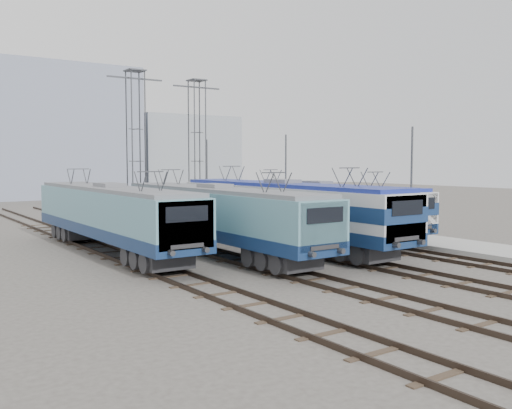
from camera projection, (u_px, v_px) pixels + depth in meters
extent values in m
plane|color=#514C47|center=(321.00, 267.00, 26.89)|extent=(160.00, 160.00, 0.00)
cube|color=#9E9E99|center=(357.00, 232.00, 39.21)|extent=(4.00, 70.00, 0.30)
cube|color=navy|center=(111.00, 229.00, 30.80)|extent=(2.82, 17.79, 0.59)
cube|color=#5B91A1|center=(110.00, 207.00, 30.71)|extent=(2.77, 17.79, 1.78)
cube|color=#5B91A1|center=(183.00, 225.00, 23.70)|extent=(2.55, 0.69, 2.02)
cube|color=slate|center=(110.00, 188.00, 30.64)|extent=(2.55, 17.08, 0.20)
cube|color=#262628|center=(157.00, 257.00, 25.98)|extent=(2.08, 3.56, 0.67)
cube|color=#262628|center=(77.00, 231.00, 35.73)|extent=(2.08, 3.56, 0.67)
cube|color=navy|center=(215.00, 230.00, 30.47)|extent=(2.79, 17.63, 0.59)
cube|color=#5B91A1|center=(215.00, 208.00, 30.38)|extent=(2.74, 17.63, 1.76)
cube|color=#5B91A1|center=(319.00, 226.00, 23.43)|extent=(2.52, 0.69, 2.00)
cube|color=slate|center=(215.00, 189.00, 30.31)|extent=(2.52, 16.92, 0.20)
cube|color=#262628|center=(281.00, 259.00, 25.70)|extent=(2.06, 3.53, 0.66)
cube|color=#262628|center=(167.00, 232.00, 35.36)|extent=(2.06, 3.53, 0.66)
cube|color=navy|center=(282.00, 223.00, 33.00)|extent=(2.91, 18.38, 0.61)
cube|color=silver|center=(282.00, 202.00, 32.91)|extent=(2.86, 18.38, 1.84)
cube|color=navy|center=(282.00, 203.00, 32.91)|extent=(2.90, 18.40, 0.71)
cube|color=silver|center=(401.00, 218.00, 25.66)|extent=(2.63, 0.71, 2.08)
cube|color=navy|center=(282.00, 185.00, 32.83)|extent=(2.63, 17.65, 0.20)
cube|color=#262628|center=(357.00, 250.00, 28.02)|extent=(2.14, 3.68, 0.69)
cube|color=#262628|center=(227.00, 227.00, 38.10)|extent=(2.14, 3.68, 0.69)
cube|color=navy|center=(317.00, 217.00, 37.37)|extent=(2.72, 17.19, 0.57)
cube|color=silver|center=(317.00, 200.00, 37.28)|extent=(2.67, 17.19, 1.72)
cube|color=navy|center=(317.00, 201.00, 37.29)|extent=(2.71, 17.21, 0.67)
cube|color=silver|center=(417.00, 212.00, 30.50)|extent=(2.46, 0.67, 1.95)
cube|color=navy|center=(317.00, 185.00, 37.21)|extent=(2.46, 16.50, 0.19)
cube|color=#262628|center=(382.00, 238.00, 32.71)|extent=(2.01, 3.44, 0.64)
cube|color=#262628|center=(266.00, 221.00, 42.13)|extent=(2.01, 3.44, 0.64)
cylinder|color=#3F4247|center=(132.00, 148.00, 43.75)|extent=(0.10, 0.10, 12.00)
cylinder|color=#3F4247|center=(146.00, 148.00, 44.37)|extent=(0.10, 0.10, 12.00)
cylinder|color=#3F4247|center=(127.00, 148.00, 44.66)|extent=(0.10, 0.10, 12.00)
cylinder|color=#3F4247|center=(140.00, 149.00, 45.28)|extent=(0.10, 0.10, 12.00)
cube|color=#3F4247|center=(135.00, 78.00, 44.11)|extent=(4.50, 0.12, 0.12)
cylinder|color=#3F4247|center=(195.00, 150.00, 49.07)|extent=(0.10, 0.10, 12.00)
cylinder|color=#3F4247|center=(206.00, 150.00, 49.69)|extent=(0.10, 0.10, 12.00)
cylinder|color=#3F4247|center=(189.00, 150.00, 49.97)|extent=(0.10, 0.10, 12.00)
cylinder|color=#3F4247|center=(200.00, 150.00, 50.59)|extent=(0.10, 0.10, 12.00)
cube|color=#3F4247|center=(197.00, 87.00, 49.42)|extent=(4.50, 0.12, 0.12)
cylinder|color=#3F4247|center=(411.00, 187.00, 33.12)|extent=(0.12, 0.12, 7.00)
cylinder|color=#3F4247|center=(286.00, 181.00, 42.98)|extent=(0.12, 0.12, 7.00)
cylinder|color=#3F4247|center=(207.00, 177.00, 52.85)|extent=(0.12, 0.12, 7.00)
cube|color=#8690A7|center=(50.00, 132.00, 79.43)|extent=(22.00, 14.00, 18.00)
cube|color=#939BA4|center=(180.00, 155.00, 90.94)|extent=(16.00, 12.00, 12.00)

